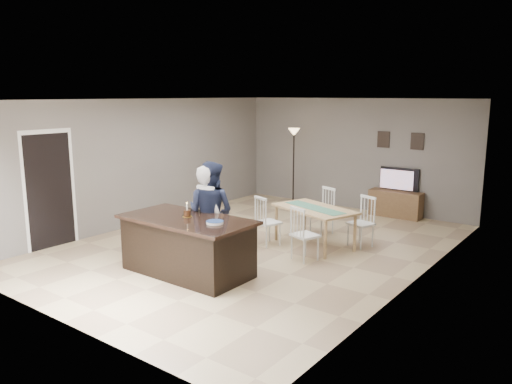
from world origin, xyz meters
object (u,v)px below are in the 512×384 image
Objects in this scene: kitchen_island at (187,245)px; floor_lamp at (294,146)px; tv_console at (395,204)px; plate_stack at (215,222)px; woman at (207,215)px; television at (398,179)px; birthday_cake at (187,213)px; dining_table at (314,214)px; man at (211,212)px.

floor_lamp is at bearing 104.61° from kitchen_island.
kitchen_island is at bearing -102.16° from tv_console.
plate_stack is (0.58, 0.01, 0.47)m from kitchen_island.
kitchen_island is 1.10× the size of floor_lamp.
plate_stack is at bearing 148.87° from woman.
television is at bearing -95.39° from woman.
woman is 4.82m from floor_lamp.
woman reaches higher than tv_console.
dining_table is (0.91, 2.40, -0.35)m from birthday_cake.
man is at bearing -98.73° from dining_table.
tv_console is at bearing -113.13° from man.
birthday_cake is (-1.26, -5.50, 0.65)m from tv_console.
tv_console is 4.57× the size of plate_stack.
man is at bearing -80.02° from woman.
television reaches higher than kitchen_island.
birthday_cake reaches higher than kitchen_island.
television is 3.98× the size of birthday_cake.
dining_table is at bearing 83.71° from television.
man reaches higher than kitchen_island.
plate_stack is at bearing -96.35° from tv_console.
kitchen_island is 1.02× the size of dining_table.
kitchen_island is at bearing -75.39° from floor_lamp.
floor_lamp reaches higher than television.
floor_lamp is at bearing 110.49° from plate_stack.
woman is 0.97× the size of man.
plate_stack is 0.13× the size of floor_lamp.
floor_lamp is (-1.34, 5.15, 1.07)m from kitchen_island.
plate_stack reaches higher than kitchen_island.
floor_lamp is (-1.28, 5.08, 0.57)m from birthday_cake.
woman is at bearing -97.62° from dining_table.
television is at bearing 77.25° from birthday_cake.
man is 2.07m from dining_table.
kitchen_island is 1.79× the size of tv_console.
television reaches higher than plate_stack.
dining_table is (-0.35, -3.10, 0.30)m from tv_console.
man reaches higher than birthday_cake.
floor_lamp reaches higher than man.
kitchen_island is 0.74m from plate_stack.
television is 0.43× the size of dining_table.
tv_console is at bearing -95.58° from woman.
television is 2.67m from floor_lamp.
tv_console is at bearing 90.00° from television.
woman reaches higher than television.
man is (-1.28, -4.93, 0.56)m from tv_console.
plate_stack and dining_table have the same top height.
plate_stack is at bearing -5.86° from birthday_cake.
woman is at bearing 75.95° from television.
television is (0.00, 0.07, 0.56)m from tv_console.
plate_stack is (0.65, -0.54, 0.09)m from woman.
woman reaches higher than kitchen_island.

